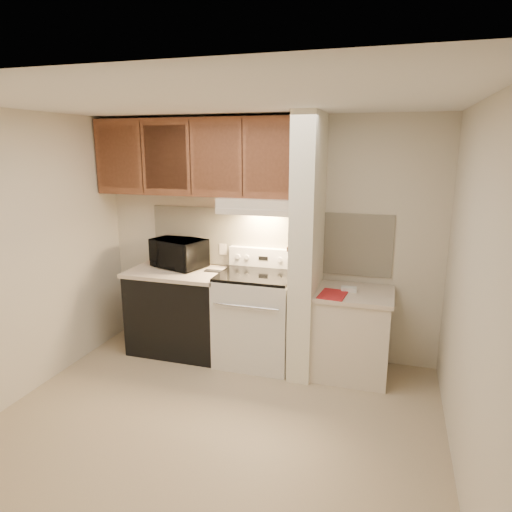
% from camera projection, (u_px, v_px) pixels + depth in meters
% --- Properties ---
extents(floor, '(3.60, 3.60, 0.00)m').
position_uv_depth(floor, '(215.00, 422.00, 3.73)').
color(floor, tan).
rests_on(floor, ground).
extents(ceiling, '(3.60, 3.60, 0.00)m').
position_uv_depth(ceiling, '(208.00, 101.00, 3.14)').
color(ceiling, white).
rests_on(ceiling, wall_back).
extents(wall_back, '(3.60, 2.50, 0.02)m').
position_uv_depth(wall_back, '(266.00, 238.00, 4.83)').
color(wall_back, beige).
rests_on(wall_back, floor).
extents(wall_left, '(0.02, 3.00, 2.50)m').
position_uv_depth(wall_left, '(19.00, 258.00, 3.94)').
color(wall_left, beige).
rests_on(wall_left, floor).
extents(wall_right, '(0.02, 3.00, 2.50)m').
position_uv_depth(wall_right, '(472.00, 298.00, 2.92)').
color(wall_right, beige).
rests_on(wall_right, floor).
extents(backsplash, '(2.60, 0.02, 0.63)m').
position_uv_depth(backsplash, '(266.00, 239.00, 4.82)').
color(backsplash, white).
rests_on(backsplash, wall_back).
extents(range_body, '(0.76, 0.65, 0.92)m').
position_uv_depth(range_body, '(256.00, 319.00, 4.69)').
color(range_body, silver).
rests_on(range_body, floor).
extents(oven_window, '(0.50, 0.01, 0.30)m').
position_uv_depth(oven_window, '(247.00, 327.00, 4.39)').
color(oven_window, black).
rests_on(oven_window, range_body).
extents(oven_handle, '(0.65, 0.02, 0.02)m').
position_uv_depth(oven_handle, '(246.00, 307.00, 4.30)').
color(oven_handle, silver).
rests_on(oven_handle, range_body).
extents(cooktop, '(0.74, 0.64, 0.03)m').
position_uv_depth(cooktop, '(256.00, 275.00, 4.58)').
color(cooktop, black).
rests_on(cooktop, range_body).
extents(range_backguard, '(0.76, 0.08, 0.20)m').
position_uv_depth(range_backguard, '(264.00, 257.00, 4.82)').
color(range_backguard, silver).
rests_on(range_backguard, range_body).
extents(range_display, '(0.10, 0.01, 0.04)m').
position_uv_depth(range_display, '(263.00, 258.00, 4.78)').
color(range_display, black).
rests_on(range_display, range_backguard).
extents(range_knob_left_outer, '(0.05, 0.02, 0.05)m').
position_uv_depth(range_knob_left_outer, '(238.00, 257.00, 4.86)').
color(range_knob_left_outer, silver).
rests_on(range_knob_left_outer, range_backguard).
extents(range_knob_left_inner, '(0.05, 0.02, 0.05)m').
position_uv_depth(range_knob_left_inner, '(247.00, 257.00, 4.83)').
color(range_knob_left_inner, silver).
rests_on(range_knob_left_inner, range_backguard).
extents(range_knob_right_inner, '(0.05, 0.02, 0.05)m').
position_uv_depth(range_knob_right_inner, '(280.00, 260.00, 4.73)').
color(range_knob_right_inner, silver).
rests_on(range_knob_right_inner, range_backguard).
extents(range_knob_right_outer, '(0.05, 0.02, 0.05)m').
position_uv_depth(range_knob_right_outer, '(289.00, 260.00, 4.70)').
color(range_knob_right_outer, silver).
rests_on(range_knob_right_outer, range_backguard).
extents(dishwasher_front, '(1.00, 0.63, 0.87)m').
position_uv_depth(dishwasher_front, '(179.00, 312.00, 4.96)').
color(dishwasher_front, black).
rests_on(dishwasher_front, floor).
extents(left_countertop, '(1.04, 0.67, 0.04)m').
position_uv_depth(left_countertop, '(178.00, 272.00, 4.85)').
color(left_countertop, beige).
rests_on(left_countertop, dishwasher_front).
extents(spoon_rest, '(0.22, 0.07, 0.01)m').
position_uv_depth(spoon_rest, '(215.00, 271.00, 4.79)').
color(spoon_rest, black).
rests_on(spoon_rest, left_countertop).
extents(teal_jar, '(0.10, 0.10, 0.11)m').
position_uv_depth(teal_jar, '(186.00, 260.00, 5.04)').
color(teal_jar, '#2E6661').
rests_on(teal_jar, left_countertop).
extents(outlet, '(0.08, 0.01, 0.12)m').
position_uv_depth(outlet, '(223.00, 249.00, 4.98)').
color(outlet, beige).
rests_on(outlet, backsplash).
extents(microwave, '(0.64, 0.53, 0.31)m').
position_uv_depth(microwave, '(179.00, 253.00, 4.95)').
color(microwave, black).
rests_on(microwave, left_countertop).
extents(partition_pillar, '(0.22, 0.70, 2.50)m').
position_uv_depth(partition_pillar, '(307.00, 248.00, 4.36)').
color(partition_pillar, white).
rests_on(partition_pillar, floor).
extents(pillar_trim, '(0.01, 0.70, 0.04)m').
position_uv_depth(pillar_trim, '(295.00, 242.00, 4.38)').
color(pillar_trim, brown).
rests_on(pillar_trim, partition_pillar).
extents(knife_strip, '(0.02, 0.42, 0.04)m').
position_uv_depth(knife_strip, '(294.00, 241.00, 4.33)').
color(knife_strip, black).
rests_on(knife_strip, partition_pillar).
extents(knife_blade_a, '(0.01, 0.03, 0.16)m').
position_uv_depth(knife_blade_a, '(289.00, 255.00, 4.22)').
color(knife_blade_a, silver).
rests_on(knife_blade_a, knife_strip).
extents(knife_handle_a, '(0.02, 0.02, 0.10)m').
position_uv_depth(knife_handle_a, '(289.00, 239.00, 4.18)').
color(knife_handle_a, black).
rests_on(knife_handle_a, knife_strip).
extents(knife_blade_b, '(0.01, 0.04, 0.18)m').
position_uv_depth(knife_blade_b, '(291.00, 254.00, 4.30)').
color(knife_blade_b, silver).
rests_on(knife_blade_b, knife_strip).
extents(knife_handle_b, '(0.02, 0.02, 0.10)m').
position_uv_depth(knife_handle_b, '(291.00, 237.00, 4.26)').
color(knife_handle_b, black).
rests_on(knife_handle_b, knife_strip).
extents(knife_blade_c, '(0.01, 0.04, 0.20)m').
position_uv_depth(knife_blade_c, '(292.00, 253.00, 4.36)').
color(knife_blade_c, silver).
rests_on(knife_blade_c, knife_strip).
extents(knife_handle_c, '(0.02, 0.02, 0.10)m').
position_uv_depth(knife_handle_c, '(293.00, 236.00, 4.32)').
color(knife_handle_c, black).
rests_on(knife_handle_c, knife_strip).
extents(knife_blade_d, '(0.01, 0.04, 0.16)m').
position_uv_depth(knife_blade_d, '(294.00, 249.00, 4.44)').
color(knife_blade_d, silver).
rests_on(knife_blade_d, knife_strip).
extents(knife_handle_d, '(0.02, 0.02, 0.10)m').
position_uv_depth(knife_handle_d, '(295.00, 234.00, 4.40)').
color(knife_handle_d, black).
rests_on(knife_handle_d, knife_strip).
extents(knife_blade_e, '(0.01, 0.04, 0.18)m').
position_uv_depth(knife_blade_e, '(296.00, 248.00, 4.51)').
color(knife_blade_e, silver).
rests_on(knife_blade_e, knife_strip).
extents(knife_handle_e, '(0.02, 0.02, 0.10)m').
position_uv_depth(knife_handle_e, '(296.00, 232.00, 4.48)').
color(knife_handle_e, black).
rests_on(knife_handle_e, knife_strip).
extents(oven_mitt, '(0.03, 0.11, 0.26)m').
position_uv_depth(oven_mitt, '(297.00, 252.00, 4.57)').
color(oven_mitt, gray).
rests_on(oven_mitt, partition_pillar).
extents(right_cab_base, '(0.70, 0.60, 0.81)m').
position_uv_depth(right_cab_base, '(352.00, 336.00, 4.43)').
color(right_cab_base, beige).
rests_on(right_cab_base, floor).
extents(right_countertop, '(0.74, 0.64, 0.04)m').
position_uv_depth(right_countertop, '(354.00, 294.00, 4.33)').
color(right_countertop, beige).
rests_on(right_countertop, right_cab_base).
extents(red_folder, '(0.26, 0.34, 0.01)m').
position_uv_depth(red_folder, '(333.00, 294.00, 4.23)').
color(red_folder, '#AF1D21').
rests_on(red_folder, right_countertop).
extents(white_box, '(0.15, 0.11, 0.04)m').
position_uv_depth(white_box, '(349.00, 289.00, 4.34)').
color(white_box, white).
rests_on(white_box, right_countertop).
extents(range_hood, '(0.78, 0.44, 0.15)m').
position_uv_depth(range_hood, '(260.00, 205.00, 4.54)').
color(range_hood, beige).
rests_on(range_hood, upper_cabinets).
extents(hood_lip, '(0.78, 0.04, 0.06)m').
position_uv_depth(hood_lip, '(254.00, 212.00, 4.35)').
color(hood_lip, beige).
rests_on(hood_lip, range_hood).
extents(upper_cabinets, '(2.18, 0.33, 0.77)m').
position_uv_depth(upper_cabinets, '(197.00, 157.00, 4.67)').
color(upper_cabinets, brown).
rests_on(upper_cabinets, wall_back).
extents(cab_door_a, '(0.46, 0.01, 0.63)m').
position_uv_depth(cab_door_a, '(118.00, 157.00, 4.75)').
color(cab_door_a, brown).
rests_on(cab_door_a, upper_cabinets).
extents(cab_gap_a, '(0.01, 0.01, 0.73)m').
position_uv_depth(cab_gap_a, '(142.00, 157.00, 4.67)').
color(cab_gap_a, black).
rests_on(cab_gap_a, upper_cabinets).
extents(cab_door_b, '(0.46, 0.01, 0.63)m').
position_uv_depth(cab_door_b, '(166.00, 157.00, 4.59)').
color(cab_door_b, brown).
rests_on(cab_door_b, upper_cabinets).
extents(cab_gap_b, '(0.01, 0.01, 0.73)m').
position_uv_depth(cab_gap_b, '(190.00, 158.00, 4.52)').
color(cab_gap_b, black).
rests_on(cab_gap_b, upper_cabinets).
extents(cab_door_c, '(0.46, 0.01, 0.63)m').
position_uv_depth(cab_door_c, '(216.00, 158.00, 4.44)').
color(cab_door_c, brown).
rests_on(cab_door_c, upper_cabinets).
extents(cab_gap_c, '(0.01, 0.01, 0.73)m').
position_uv_depth(cab_gap_c, '(242.00, 158.00, 4.36)').
color(cab_gap_c, black).
rests_on(cab_gap_c, upper_cabinets).
extents(cab_door_d, '(0.46, 0.01, 0.63)m').
position_uv_depth(cab_door_d, '(270.00, 158.00, 4.28)').
color(cab_door_d, brown).
rests_on(cab_door_d, upper_cabinets).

